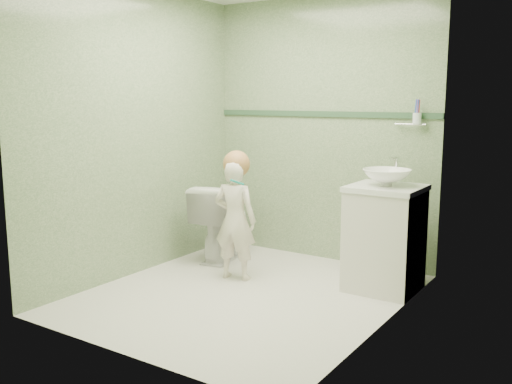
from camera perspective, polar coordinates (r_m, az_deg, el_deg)
The scene contains 12 objects.
ground at distance 4.45m, azimuth -1.08°, elevation -10.23°, with size 2.50×2.50×0.00m, color silver.
room_shell at distance 4.20m, azimuth -1.13°, elevation 5.38°, with size 2.50×2.54×2.40m.
trim_stripe at distance 5.26m, azimuth 6.59°, elevation 7.79°, with size 2.20×0.02×0.05m, color #305136.
vanity at distance 4.56m, azimuth 12.76°, elevation -4.72°, with size 0.52×0.50×0.80m, color silver.
counter at distance 4.48m, azimuth 12.95°, elevation 0.37°, with size 0.54×0.52×0.04m, color white.
basin at distance 4.47m, azimuth 12.99°, elevation 1.44°, with size 0.37×0.37×0.13m, color white.
faucet at distance 4.63m, azimuth 13.83°, elevation 2.68°, with size 0.03×0.13×0.18m.
cup_holder at distance 4.87m, azimuth 15.78°, elevation 7.16°, with size 0.26×0.07×0.21m.
toilet at distance 5.32m, azimuth -3.39°, elevation -2.97°, with size 0.40×0.70×0.71m, color white.
toddler at distance 4.70m, azimuth -2.12°, elevation -2.83°, with size 0.36×0.24×1.00m, color #EFE3CF.
hair_cap at distance 4.64m, azimuth -1.97°, elevation 2.82°, with size 0.22×0.22×0.22m, color #A47140.
teal_toothbrush at distance 4.49m, azimuth -1.94°, elevation 1.05°, with size 0.11×0.14×0.08m.
Camera 1 is at (2.37, -3.45, 1.50)m, focal length 39.88 mm.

